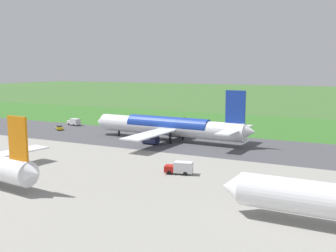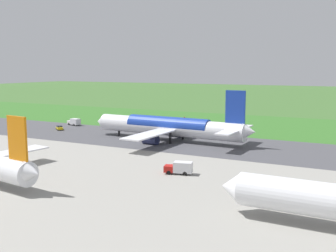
# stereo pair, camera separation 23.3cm
# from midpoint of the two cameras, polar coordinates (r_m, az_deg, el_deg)

# --- Properties ---
(ground_plane) EXTENTS (800.00, 800.00, 0.00)m
(ground_plane) POSITION_cam_midpoint_polar(r_m,az_deg,el_deg) (120.23, 0.19, -2.14)
(ground_plane) COLOR #3D662D
(runway_asphalt) EXTENTS (600.00, 31.57, 0.06)m
(runway_asphalt) POSITION_cam_midpoint_polar(r_m,az_deg,el_deg) (120.22, 0.19, -2.13)
(runway_asphalt) COLOR #47474C
(runway_asphalt) RESTS_ON ground
(apron_concrete) EXTENTS (440.00, 110.00, 0.05)m
(apron_concrete) POSITION_cam_midpoint_polar(r_m,az_deg,el_deg) (74.96, -19.98, -9.14)
(apron_concrete) COLOR gray
(apron_concrete) RESTS_ON ground
(grass_verge_foreground) EXTENTS (600.00, 80.00, 0.04)m
(grass_verge_foreground) POSITION_cam_midpoint_polar(r_m,az_deg,el_deg) (151.98, 6.10, 0.03)
(grass_verge_foreground) COLOR #346B27
(grass_verge_foreground) RESTS_ON ground
(airliner_main) EXTENTS (54.10, 44.22, 15.88)m
(airliner_main) POSITION_cam_midpoint_polar(r_m,az_deg,el_deg) (119.59, 0.10, -0.08)
(airliner_main) COLOR white
(airliner_main) RESTS_ON ground
(service_truck_baggage) EXTENTS (6.18, 3.63, 2.65)m
(service_truck_baggage) POSITION_cam_midpoint_polar(r_m,az_deg,el_deg) (156.10, -13.35, 0.59)
(service_truck_baggage) COLOR silver
(service_truck_baggage) RESTS_ON ground
(service_truck_fuel) EXTENTS (6.17, 3.58, 2.65)m
(service_truck_fuel) POSITION_cam_midpoint_polar(r_m,az_deg,el_deg) (82.79, 1.65, -5.99)
(service_truck_fuel) COLOR #B21914
(service_truck_fuel) RESTS_ON ground
(service_car_ops) EXTENTS (4.44, 3.95, 1.62)m
(service_car_ops) POSITION_cam_midpoint_polar(r_m,az_deg,el_deg) (146.06, -15.36, -0.23)
(service_car_ops) COLOR gold
(service_car_ops) RESTS_ON ground
(no_stopping_sign) EXTENTS (0.60, 0.10, 2.44)m
(no_stopping_sign) POSITION_cam_midpoint_polar(r_m,az_deg,el_deg) (158.44, 2.29, 0.94)
(no_stopping_sign) COLOR slate
(no_stopping_sign) RESTS_ON ground
(traffic_cone_orange) EXTENTS (0.40, 0.40, 0.55)m
(traffic_cone_orange) POSITION_cam_midpoint_polar(r_m,az_deg,el_deg) (158.07, -0.17, 0.50)
(traffic_cone_orange) COLOR orange
(traffic_cone_orange) RESTS_ON ground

